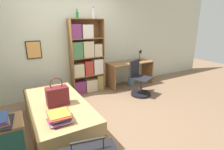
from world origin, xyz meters
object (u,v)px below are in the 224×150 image
object	(u,v)px
desk_lamp	(141,53)
book_stack_on_bed	(59,117)
desk_chair	(140,84)
bed	(58,115)
bookcase	(87,61)
waste_bin	(131,81)
bottle_green	(77,15)
bottle_brown	(94,14)
handbag	(57,96)
desk	(130,69)

from	to	relation	value
desk_lamp	book_stack_on_bed	bearing A→B (deg)	-147.38
desk_chair	bed	bearing A→B (deg)	-168.17
bookcase	waste_bin	size ratio (longest dim) A/B	7.80
bookcase	bottle_green	distance (m)	1.13
bottle_brown	desk_chair	size ratio (longest dim) A/B	0.31
handbag	book_stack_on_bed	distance (m)	0.55
bookcase	waste_bin	distance (m)	1.51
desk_chair	waste_bin	xyz separation A→B (m)	(0.23, 0.67, -0.16)
bed	book_stack_on_bed	world-z (taller)	book_stack_on_bed
bookcase	waste_bin	xyz separation A→B (m)	(1.30, -0.18, -0.73)
bookcase	bottle_brown	bearing A→B (deg)	-1.89
handbag	desk_chair	xyz separation A→B (m)	(2.17, 0.57, -0.37)
waste_bin	desk_lamp	bearing A→B (deg)	11.35
bed	handbag	bearing A→B (deg)	-93.47
desk	book_stack_on_bed	bearing A→B (deg)	-143.84
bed	desk_lamp	world-z (taller)	desk_lamp
waste_bin	bottle_green	bearing A→B (deg)	173.31
book_stack_on_bed	desk	size ratio (longest dim) A/B	0.28
desk	desk_lamp	xyz separation A→B (m)	(0.38, 0.02, 0.43)
book_stack_on_bed	bottle_brown	xyz separation A→B (m)	(1.43, 1.93, 1.45)
desk	desk_lamp	distance (m)	0.57
bottle_green	desk	xyz separation A→B (m)	(1.48, -0.12, -1.46)
bed	desk_lamp	bearing A→B (deg)	23.47
book_stack_on_bed	bookcase	world-z (taller)	bookcase
bottle_brown	desk_lamp	distance (m)	1.80
desk_lamp	desk_chair	xyz separation A→B (m)	(-0.60, -0.75, -0.66)
bookcase	bottle_brown	world-z (taller)	bottle_brown
desk_lamp	waste_bin	size ratio (longest dim) A/B	1.48
handbag	desk_lamp	distance (m)	3.08
bottle_green	desk	world-z (taller)	bottle_green
desk_chair	desk	bearing A→B (deg)	73.43
bottle_brown	desk_chair	distance (m)	2.09
bottle_brown	handbag	bearing A→B (deg)	-133.26
bottle_green	desk	size ratio (longest dim) A/B	0.15
desk_lamp	desk_chair	world-z (taller)	desk_lamp
waste_bin	book_stack_on_bed	bearing A→B (deg)	-144.83
book_stack_on_bed	bookcase	xyz separation A→B (m)	(1.20, 1.94, 0.30)
book_stack_on_bed	bed	bearing A→B (deg)	80.13
desk	waste_bin	size ratio (longest dim) A/B	5.58
desk	desk_lamp	size ratio (longest dim) A/B	3.78
handbag	bottle_green	bearing A→B (deg)	57.42
bed	desk_chair	bearing A→B (deg)	11.83
bottle_green	waste_bin	distance (m)	2.39
book_stack_on_bed	desk_lamp	xyz separation A→B (m)	(2.87, 1.84, 0.38)
handbag	desk	world-z (taller)	handbag
handbag	waste_bin	xyz separation A→B (m)	(2.40, 1.24, -0.53)
desk_lamp	bottle_brown	bearing A→B (deg)	176.25
book_stack_on_bed	bottle_green	distance (m)	2.61
bottle_brown	waste_bin	xyz separation A→B (m)	(1.08, -0.17, -1.88)
bookcase	waste_bin	bearing A→B (deg)	-7.70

